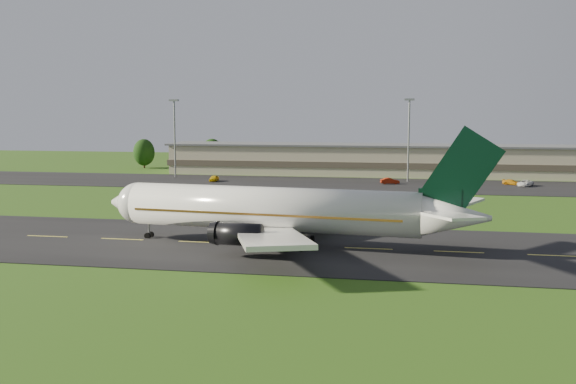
% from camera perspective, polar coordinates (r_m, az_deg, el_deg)
% --- Properties ---
extents(ground, '(360.00, 360.00, 0.00)m').
position_cam_1_polar(ground, '(81.35, 7.17, -5.07)').
color(ground, '#264411').
rests_on(ground, ground).
extents(taxiway, '(220.00, 30.00, 0.10)m').
position_cam_1_polar(taxiway, '(81.34, 7.17, -5.04)').
color(taxiway, black).
rests_on(taxiway, ground).
extents(apron, '(260.00, 30.00, 0.10)m').
position_cam_1_polar(apron, '(152.43, 8.72, 0.62)').
color(apron, black).
rests_on(apron, ground).
extents(airliner, '(51.25, 41.97, 15.57)m').
position_cam_1_polar(airliner, '(81.86, -0.93, -1.62)').
color(airliner, white).
rests_on(airliner, ground).
extents(terminal, '(145.00, 16.00, 8.40)m').
position_cam_1_polar(terminal, '(176.10, 11.06, 2.73)').
color(terminal, tan).
rests_on(terminal, ground).
extents(light_mast_west, '(2.40, 1.20, 20.35)m').
position_cam_1_polar(light_mast_west, '(170.14, -10.05, 5.55)').
color(light_mast_west, gray).
rests_on(light_mast_west, ground).
extents(light_mast_centre, '(2.40, 1.20, 20.35)m').
position_cam_1_polar(light_mast_centre, '(159.48, 10.69, 5.44)').
color(light_mast_centre, gray).
rests_on(light_mast_centre, ground).
extents(tree_line, '(198.49, 8.18, 9.12)m').
position_cam_1_polar(tree_line, '(187.28, 17.90, 2.98)').
color(tree_line, black).
rests_on(tree_line, ground).
extents(service_vehicle_a, '(1.88, 4.36, 1.47)m').
position_cam_1_polar(service_vehicle_a, '(159.05, -6.59, 1.21)').
color(service_vehicle_a, '#DDB60D').
rests_on(service_vehicle_a, apron).
extents(service_vehicle_b, '(4.68, 2.48, 1.47)m').
position_cam_1_polar(service_vehicle_b, '(154.06, 9.05, 0.98)').
color(service_vehicle_b, maroon).
rests_on(service_vehicle_b, apron).
extents(service_vehicle_c, '(4.69, 5.62, 1.43)m').
position_cam_1_polar(service_vehicle_c, '(157.41, 20.33, 0.74)').
color(service_vehicle_c, white).
rests_on(service_vehicle_c, apron).
extents(service_vehicle_d, '(4.56, 3.52, 1.23)m').
position_cam_1_polar(service_vehicle_d, '(159.43, 19.26, 0.83)').
color(service_vehicle_d, '#CB830B').
rests_on(service_vehicle_d, apron).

